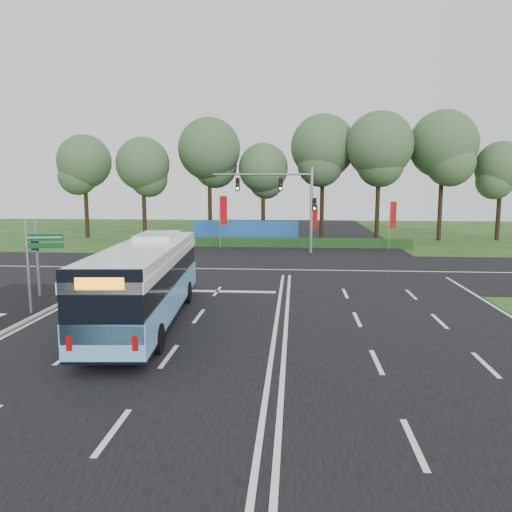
{
  "coord_description": "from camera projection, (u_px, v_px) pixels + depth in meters",
  "views": [
    {
      "loc": [
        0.72,
        -20.2,
        5.5
      ],
      "look_at": [
        -1.03,
        2.0,
        2.35
      ],
      "focal_mm": 35.0,
      "sensor_mm": 36.0,
      "label": 1
    }
  ],
  "objects": [
    {
      "name": "ground",
      "position": [
        277.0,
        319.0,
        20.76
      ],
      "size": [
        120.0,
        120.0,
        0.0
      ],
      "primitive_type": "plane",
      "color": "#214517",
      "rests_on": "ground"
    },
    {
      "name": "road_main",
      "position": [
        277.0,
        318.0,
        20.76
      ],
      "size": [
        20.0,
        120.0,
        0.04
      ],
      "primitive_type": "cube",
      "color": "black",
      "rests_on": "ground"
    },
    {
      "name": "road_cross",
      "position": [
        284.0,
        270.0,
        32.6
      ],
      "size": [
        120.0,
        14.0,
        0.05
      ],
      "primitive_type": "cube",
      "color": "black",
      "rests_on": "ground"
    },
    {
      "name": "kerb_strip",
      "position": [
        3.0,
        333.0,
        18.58
      ],
      "size": [
        0.25,
        18.0,
        0.12
      ],
      "primitive_type": "cube",
      "color": "gray",
      "rests_on": "ground"
    },
    {
      "name": "city_bus",
      "position": [
        147.0,
        281.0,
        19.91
      ],
      "size": [
        3.41,
        12.03,
        3.41
      ],
      "rotation": [
        0.0,
        0.0,
        0.08
      ],
      "color": "#66ADED",
      "rests_on": "ground"
    },
    {
      "name": "pedestrian_signal",
      "position": [
        37.0,
        256.0,
        24.41
      ],
      "size": [
        0.31,
        0.43,
        3.82
      ],
      "rotation": [
        0.0,
        0.0,
        -0.04
      ],
      "color": "gray",
      "rests_on": "ground"
    },
    {
      "name": "street_sign",
      "position": [
        36.0,
        256.0,
        21.13
      ],
      "size": [
        1.56,
        0.33,
        4.04
      ],
      "rotation": [
        0.0,
        0.0,
        0.16
      ],
      "color": "gray",
      "rests_on": "ground"
    },
    {
      "name": "banner_flag_left",
      "position": [
        223.0,
        214.0,
        43.59
      ],
      "size": [
        0.65,
        0.32,
        4.71
      ],
      "rotation": [
        0.0,
        0.0,
        0.41
      ],
      "color": "gray",
      "rests_on": "ground"
    },
    {
      "name": "banner_flag_mid",
      "position": [
        314.0,
        219.0,
        43.39
      ],
      "size": [
        0.57,
        0.16,
        3.94
      ],
      "rotation": [
        0.0,
        0.0,
        -0.21
      ],
      "color": "gray",
      "rests_on": "ground"
    },
    {
      "name": "banner_flag_right",
      "position": [
        392.0,
        218.0,
        42.45
      ],
      "size": [
        0.6,
        0.25,
        4.25
      ],
      "rotation": [
        0.0,
        0.0,
        0.35
      ],
      "color": "gray",
      "rests_on": "ground"
    },
    {
      "name": "traffic_light_gantry",
      "position": [
        289.0,
        196.0,
        40.33
      ],
      "size": [
        8.41,
        0.28,
        7.0
      ],
      "color": "gray",
      "rests_on": "ground"
    },
    {
      "name": "hedge",
      "position": [
        287.0,
        243.0,
        44.89
      ],
      "size": [
        22.0,
        1.2,
        0.8
      ],
      "primitive_type": "cube",
      "color": "#173A15",
      "rests_on": "ground"
    },
    {
      "name": "blue_hoarding",
      "position": [
        246.0,
        232.0,
        47.57
      ],
      "size": [
        10.0,
        0.3,
        2.2
      ],
      "primitive_type": "cube",
      "color": "#1D51A2",
      "rests_on": "ground"
    },
    {
      "name": "eucalyptus_row",
      "position": [
        302.0,
        153.0,
        50.49
      ],
      "size": [
        47.83,
        8.89,
        12.9
      ],
      "color": "black",
      "rests_on": "ground"
    }
  ]
}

